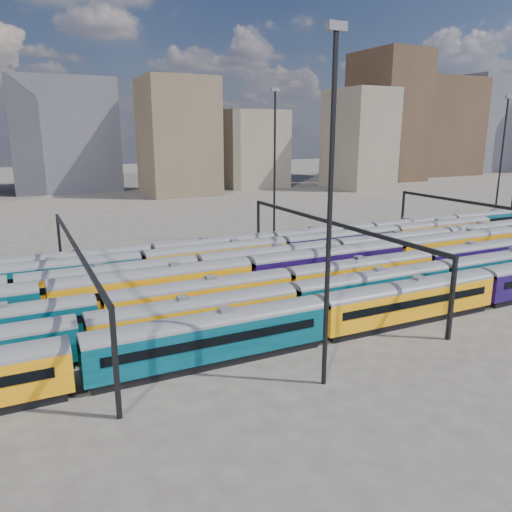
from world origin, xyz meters
name	(u,v)px	position (x,y,z in m)	size (l,w,h in m)	color
ground	(257,293)	(0.00, 0.00, 0.00)	(500.00, 500.00, 0.00)	#47413C
rake_0	(210,333)	(-11.52, -15.00, 2.72)	(147.00, 3.07, 5.17)	black
rake_1	(292,298)	(-0.96, -10.00, 2.58)	(119.87, 2.92, 4.92)	black
rake_2	(287,282)	(1.32, -5.00, 2.59)	(120.20, 2.93, 4.93)	black
rake_3	(248,271)	(-1.11, 0.00, 2.87)	(132.76, 3.24, 5.46)	black
rake_4	(197,267)	(-5.69, 5.00, 2.63)	(122.12, 2.98, 5.01)	black
rake_5	(142,263)	(-11.27, 10.00, 2.62)	(121.63, 2.97, 4.99)	black
rake_6	(273,241)	(9.99, 15.00, 2.41)	(112.08, 2.74, 4.59)	black
gantry_1	(75,255)	(-20.00, 0.00, 6.79)	(0.35, 40.35, 8.03)	black
gantry_2	(329,230)	(10.00, 0.00, 6.79)	(0.35, 40.35, 8.03)	black
gantry_3	(496,213)	(40.00, 0.00, 6.79)	(0.35, 40.35, 8.03)	black
mast_2	(330,202)	(-5.00, -22.00, 13.97)	(1.40, 0.50, 25.60)	black
mast_3	(275,161)	(15.00, 24.00, 13.97)	(1.40, 0.50, 25.60)	black
mast_5	(502,155)	(65.00, 20.00, 13.97)	(1.40, 0.50, 25.60)	black
skyline	(382,126)	(104.75, 105.73, 20.83)	(399.22, 60.48, 50.03)	#665B4C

